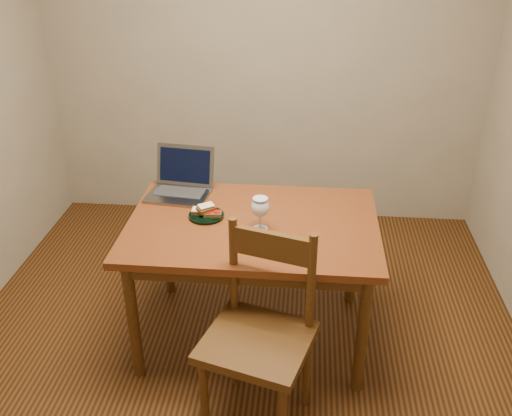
# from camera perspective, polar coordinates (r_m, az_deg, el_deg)

# --- Properties ---
(floor) EXTENTS (3.20, 3.20, 0.02)m
(floor) POSITION_cam_1_polar(r_m,az_deg,el_deg) (3.32, -1.57, -13.54)
(floor) COLOR black
(floor) RESTS_ON ground
(back_wall) EXTENTS (3.20, 0.02, 2.60)m
(back_wall) POSITION_cam_1_polar(r_m,az_deg,el_deg) (4.19, 0.85, 15.64)
(back_wall) COLOR gray
(back_wall) RESTS_ON floor
(front_wall) EXTENTS (3.20, 0.02, 2.60)m
(front_wall) POSITION_cam_1_polar(r_m,az_deg,el_deg) (1.28, -11.15, -16.87)
(front_wall) COLOR gray
(front_wall) RESTS_ON floor
(table) EXTENTS (1.30, 0.90, 0.74)m
(table) POSITION_cam_1_polar(r_m,az_deg,el_deg) (3.00, -0.32, -2.84)
(table) COLOR #441D0B
(table) RESTS_ON floor
(chair) EXTENTS (0.57, 0.55, 0.49)m
(chair) POSITION_cam_1_polar(r_m,az_deg,el_deg) (2.59, 0.33, -11.88)
(chair) COLOR #381E0B
(chair) RESTS_ON floor
(plate) EXTENTS (0.19, 0.19, 0.02)m
(plate) POSITION_cam_1_polar(r_m,az_deg,el_deg) (3.02, -4.98, -0.77)
(plate) COLOR black
(plate) RESTS_ON table
(sandwich_cheese) EXTENTS (0.10, 0.06, 0.03)m
(sandwich_cheese) POSITION_cam_1_polar(r_m,az_deg,el_deg) (3.02, -5.56, -0.28)
(sandwich_cheese) COLOR #381E0C
(sandwich_cheese) RESTS_ON plate
(sandwich_tomato) EXTENTS (0.10, 0.06, 0.03)m
(sandwich_tomato) POSITION_cam_1_polar(r_m,az_deg,el_deg) (2.99, -4.35, -0.50)
(sandwich_tomato) COLOR #381E0C
(sandwich_tomato) RESTS_ON plate
(sandwich_top) EXTENTS (0.11, 0.10, 0.03)m
(sandwich_top) POSITION_cam_1_polar(r_m,az_deg,el_deg) (3.00, -5.00, 0.01)
(sandwich_top) COLOR #381E0C
(sandwich_top) RESTS_ON plate
(milk_glass) EXTENTS (0.09, 0.09, 0.18)m
(milk_glass) POSITION_cam_1_polar(r_m,az_deg,el_deg) (2.85, 0.43, -0.58)
(milk_glass) COLOR white
(milk_glass) RESTS_ON table
(laptop) EXTENTS (0.37, 0.35, 0.25)m
(laptop) POSITION_cam_1_polar(r_m,az_deg,el_deg) (3.28, -7.48, 2.69)
(laptop) COLOR slate
(laptop) RESTS_ON table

